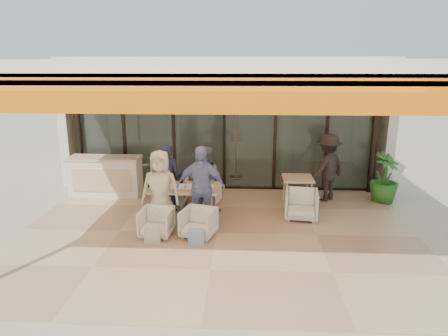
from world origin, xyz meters
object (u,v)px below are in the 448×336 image
object	(u,v)px
chair_far_right	(207,193)
chair_near_right	(198,222)
dining_table	(184,189)
potted_palm	(385,178)
diner_navy	(169,178)
chair_near_left	(156,221)
standing_woman	(327,168)
host_counter	(106,176)
side_table	(298,182)
chair_far_left	(173,190)
diner_cream	(161,189)
diner_grey	(205,179)
side_chair	(301,203)
diner_periwinkle	(201,187)

from	to	relation	value
chair_far_right	chair_near_right	xyz separation A→B (m)	(0.00, -1.90, 0.03)
dining_table	potted_palm	distance (m)	4.97
chair_far_right	diner_navy	bearing A→B (deg)	45.74
chair_near_left	standing_woman	bearing A→B (deg)	37.19
chair_near_left	chair_near_right	size ratio (longest dim) A/B	0.98
host_counter	dining_table	bearing A→B (deg)	-33.30
chair_near_right	potted_palm	xyz separation A→B (m)	(4.36, 2.29, 0.31)
diner_navy	side_table	size ratio (longest dim) A/B	2.14
chair_far_left	side_table	size ratio (longest dim) A/B	0.93
diner_cream	potted_palm	distance (m)	5.50
diner_navy	diner_grey	xyz separation A→B (m)	(0.84, 0.00, -0.02)
chair_far_left	diner_cream	size ratio (longest dim) A/B	0.42
chair_near_right	diner_grey	world-z (taller)	diner_grey
side_chair	standing_woman	distance (m)	1.57
host_counter	side_chair	bearing A→B (deg)	-15.83
diner_grey	potted_palm	size ratio (longest dim) A/B	1.24
side_chair	chair_near_right	bearing A→B (deg)	-146.47
chair_near_right	side_chair	xyz separation A→B (m)	(2.17, 1.07, 0.04)
dining_table	diner_cream	distance (m)	0.63
diner_cream	diner_periwinkle	world-z (taller)	diner_periwinkle
chair_far_right	diner_cream	bearing A→B (deg)	74.01
diner_grey	diner_periwinkle	xyz separation A→B (m)	(0.00, -0.90, 0.09)
standing_woman	chair_far_left	bearing A→B (deg)	-33.86
dining_table	diner_periwinkle	distance (m)	0.65
dining_table	diner_navy	xyz separation A→B (m)	(-0.41, 0.44, 0.11)
dining_table	side_table	size ratio (longest dim) A/B	2.01
side_table	standing_woman	world-z (taller)	standing_woman
standing_woman	diner_navy	bearing A→B (deg)	-26.55
standing_woman	diner_periwinkle	bearing A→B (deg)	-8.53
side_chair	chair_near_left	bearing A→B (deg)	-153.14
diner_periwinkle	potted_palm	world-z (taller)	diner_periwinkle
chair_far_right	diner_navy	size ratio (longest dim) A/B	0.37
host_counter	diner_periwinkle	xyz separation A→B (m)	(2.69, -1.94, 0.34)
diner_grey	diner_periwinkle	distance (m)	0.90
diner_grey	standing_woman	world-z (taller)	standing_woman
host_counter	side_chair	size ratio (longest dim) A/B	2.56
diner_navy	diner_periwinkle	distance (m)	1.23
diner_periwinkle	side_chair	world-z (taller)	diner_periwinkle
chair_near_left	diner_grey	bearing A→B (deg)	64.64
chair_far_right	chair_near_right	world-z (taller)	chair_near_right
chair_near_right	chair_far_right	bearing A→B (deg)	105.50
side_table	standing_woman	bearing A→B (deg)	33.32
dining_table	chair_far_right	xyz separation A→B (m)	(0.43, 0.94, -0.39)
host_counter	dining_table	world-z (taller)	host_counter
diner_navy	standing_woman	size ratio (longest dim) A/B	0.94
host_counter	chair_near_right	bearing A→B (deg)	-42.25
diner_periwinkle	side_table	size ratio (longest dim) A/B	2.35
dining_table	diner_cream	bearing A→B (deg)	-132.26
chair_far_right	chair_near_left	size ratio (longest dim) A/B	0.93
host_counter	potted_palm	xyz separation A→B (m)	(7.05, -0.15, 0.10)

